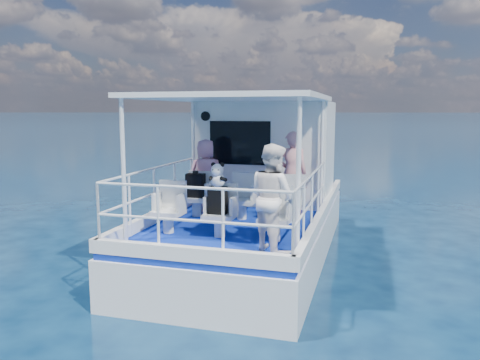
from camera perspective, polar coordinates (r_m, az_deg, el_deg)
name	(u,v)px	position (r m, az deg, el deg)	size (l,w,h in m)	color
ground	(239,268)	(8.87, -0.15, -10.72)	(2000.00, 2000.00, 0.00)	#081E3A
hull	(252,253)	(9.79, 1.50, -8.87)	(3.00, 7.00, 1.60)	white
deck	(252,213)	(9.57, 1.52, -4.00)	(2.90, 6.90, 0.10)	#0B259D
cabin	(267,151)	(10.65, 3.30, 3.51)	(2.85, 2.00, 2.20)	white
canopy	(235,97)	(8.19, -0.56, 10.05)	(3.00, 3.20, 0.08)	white
canopy_posts	(235,163)	(8.19, -0.65, 2.06)	(2.77, 2.97, 2.20)	white
railings	(229,200)	(7.97, -1.31, -2.48)	(2.84, 3.59, 1.00)	white
seat_port_fwd	(197,206)	(9.04, -5.29, -3.21)	(0.48, 0.46, 0.38)	silver
seat_center_fwd	(242,209)	(8.76, 0.21, -3.55)	(0.48, 0.46, 0.38)	silver
seat_stbd_fwd	(289,212)	(8.57, 6.02, -3.88)	(0.48, 0.46, 0.38)	silver
seat_port_aft	(168,221)	(7.88, -8.74, -5.02)	(0.48, 0.46, 0.38)	silver
seat_center_aft	(220,225)	(7.55, -2.50, -5.51)	(0.48, 0.46, 0.38)	silver
seat_stbd_aft	(275,229)	(7.32, 4.23, -5.97)	(0.48, 0.46, 0.38)	silver
passenger_port_fwd	(206,175)	(9.40, -4.17, 0.57)	(0.54, 0.39, 1.46)	#C27E97
passenger_stbd_fwd	(292,173)	(9.09, 6.33, 0.81)	(0.59, 0.39, 1.63)	#C47F85
passenger_stbd_aft	(273,198)	(6.70, 4.03, -2.17)	(0.76, 0.59, 1.55)	white
backpack_port	(196,185)	(8.92, -5.44, -0.66)	(0.34, 0.19, 0.45)	black
backpack_center	(218,200)	(7.45, -2.75, -2.49)	(0.29, 0.16, 0.43)	black
compact_camera	(196,172)	(8.90, -5.45, 0.97)	(0.09, 0.06, 0.06)	black
panda	(218,175)	(7.37, -2.73, 0.63)	(0.25, 0.21, 0.39)	silver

